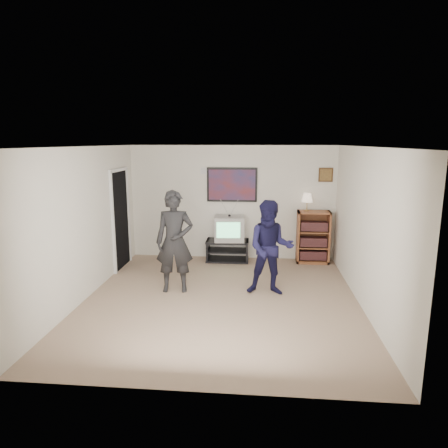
% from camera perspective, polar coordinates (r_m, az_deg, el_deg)
% --- Properties ---
extents(room_shell, '(4.51, 5.00, 2.51)m').
position_cam_1_polar(room_shell, '(6.71, -0.16, 0.30)').
color(room_shell, '#826653').
rests_on(room_shell, ground).
extents(media_stand, '(0.93, 0.53, 0.46)m').
position_cam_1_polar(media_stand, '(8.78, 0.50, -3.79)').
color(media_stand, black).
rests_on(media_stand, room_shell).
extents(crt_television, '(0.67, 0.58, 0.54)m').
position_cam_1_polar(crt_television, '(8.65, 0.77, -0.62)').
color(crt_television, '#9C9B97').
rests_on(crt_television, media_stand).
extents(bookshelf, '(0.68, 0.39, 1.12)m').
position_cam_1_polar(bookshelf, '(8.79, 12.60, -1.82)').
color(bookshelf, brown).
rests_on(bookshelf, room_shell).
extents(table_lamp, '(0.24, 0.24, 0.38)m').
position_cam_1_polar(table_lamp, '(8.68, 11.78, 3.10)').
color(table_lamp, beige).
rests_on(table_lamp, bookshelf).
extents(person_tall, '(0.69, 0.50, 1.77)m').
position_cam_1_polar(person_tall, '(6.93, -7.06, -2.51)').
color(person_tall, black).
rests_on(person_tall, room_shell).
extents(person_short, '(0.80, 0.63, 1.63)m').
position_cam_1_polar(person_short, '(6.79, 6.64, -3.43)').
color(person_short, black).
rests_on(person_short, room_shell).
extents(controller_left, '(0.06, 0.13, 0.04)m').
position_cam_1_polar(controller_left, '(7.04, -7.16, 0.74)').
color(controller_left, white).
rests_on(controller_left, person_tall).
extents(controller_right, '(0.08, 0.13, 0.04)m').
position_cam_1_polar(controller_right, '(6.90, 6.39, -0.49)').
color(controller_right, white).
rests_on(controller_right, person_short).
extents(poster, '(1.10, 0.03, 0.75)m').
position_cam_1_polar(poster, '(8.75, 1.15, 5.63)').
color(poster, black).
rests_on(poster, room_shell).
extents(air_vent, '(0.28, 0.02, 0.14)m').
position_cam_1_polar(air_vent, '(8.78, -2.46, 7.61)').
color(air_vent, white).
rests_on(air_vent, room_shell).
extents(small_picture, '(0.30, 0.03, 0.30)m').
position_cam_1_polar(small_picture, '(8.82, 14.33, 6.82)').
color(small_picture, '#392112').
rests_on(small_picture, room_shell).
extents(doorway, '(0.03, 0.85, 2.00)m').
position_cam_1_polar(doorway, '(8.45, -14.60, 0.58)').
color(doorway, black).
rests_on(doorway, room_shell).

